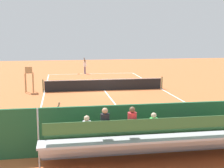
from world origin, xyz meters
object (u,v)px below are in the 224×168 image
object	(u,v)px
tennis_net	(104,85)
line_judge	(59,124)
equipment_bag	(144,141)
tennis_racket	(81,74)
umpire_chair	(29,77)
tennis_player	(85,65)
tennis_ball_near	(82,77)
bleacher_stand	(159,139)
courtside_bench	(186,130)
tennis_ball_far	(103,75)

from	to	relation	value
tennis_net	line_judge	size ratio (longest dim) A/B	5.35
tennis_net	equipment_bag	world-z (taller)	tennis_net
tennis_net	equipment_bag	size ratio (longest dim) A/B	11.44
tennis_net	tennis_racket	world-z (taller)	tennis_net
umpire_chair	tennis_player	world-z (taller)	umpire_chair
tennis_player	tennis_ball_near	world-z (taller)	tennis_player
tennis_net	bleacher_stand	world-z (taller)	bleacher_stand
bleacher_stand	umpire_chair	size ratio (longest dim) A/B	4.23
courtside_bench	equipment_bag	world-z (taller)	courtside_bench
tennis_racket	tennis_ball_far	bearing A→B (deg)	151.67
courtside_bench	equipment_bag	xyz separation A→B (m)	(1.99, 0.13, -0.38)
umpire_chair	tennis_player	size ratio (longest dim) A/B	1.11
bleacher_stand	line_judge	bearing A→B (deg)	-33.07
equipment_bag	umpire_chair	bearing A→B (deg)	-65.81
tennis_player	line_judge	size ratio (longest dim) A/B	1.00
courtside_bench	tennis_ball_near	xyz separation A→B (m)	(3.15, -21.76, -0.53)
tennis_racket	line_judge	bearing A→B (deg)	84.05
tennis_net	umpire_chair	size ratio (longest dim) A/B	4.81
bleacher_stand	line_judge	size ratio (longest dim) A/B	4.70
tennis_ball_far	tennis_net	bearing A→B (deg)	82.55
umpire_chair	tennis_racket	size ratio (longest dim) A/B	3.65
tennis_player	equipment_bag	bearing A→B (deg)	91.40
courtside_bench	tennis_ball_near	bearing A→B (deg)	-81.77
bleacher_stand	tennis_player	world-z (taller)	bleacher_stand
tennis_net	tennis_player	world-z (taller)	tennis_player
equipment_bag	tennis_racket	size ratio (longest dim) A/B	1.54
equipment_bag	tennis_ball_near	world-z (taller)	equipment_bag
equipment_bag	tennis_racket	xyz separation A→B (m)	(1.16, -24.31, -0.16)
equipment_bag	tennis_player	distance (m)	24.70
umpire_chair	tennis_ball_near	bearing A→B (deg)	-120.27
equipment_bag	line_judge	bearing A→B (deg)	-7.14
bleacher_stand	tennis_ball_near	bearing A→B (deg)	-87.12
courtside_bench	equipment_bag	bearing A→B (deg)	3.69
courtside_bench	umpire_chair	bearing A→B (deg)	-58.92
equipment_bag	tennis_player	bearing A→B (deg)	-88.60
tennis_racket	line_judge	distance (m)	24.00
bleacher_stand	courtside_bench	bearing A→B (deg)	-133.25
umpire_chair	equipment_bag	size ratio (longest dim) A/B	2.38
tennis_net	tennis_racket	xyz separation A→B (m)	(1.30, -10.91, -0.49)
tennis_ball_near	tennis_player	bearing A→B (deg)	-101.26
equipment_bag	tennis_ball_far	world-z (taller)	equipment_bag
tennis_net	line_judge	bearing A→B (deg)	73.69
courtside_bench	tennis_ball_near	world-z (taller)	courtside_bench
umpire_chair	tennis_player	distance (m)	12.45
tennis_player	tennis_racket	size ratio (longest dim) A/B	3.29
bleacher_stand	tennis_player	size ratio (longest dim) A/B	4.70
bleacher_stand	tennis_racket	xyz separation A→B (m)	(1.20, -26.25, -0.92)
tennis_racket	tennis_ball_near	size ratio (longest dim) A/B	8.88
tennis_ball_near	tennis_ball_far	xyz separation A→B (m)	(-2.54, -1.04, 0.00)
bleacher_stand	tennis_ball_near	distance (m)	23.89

